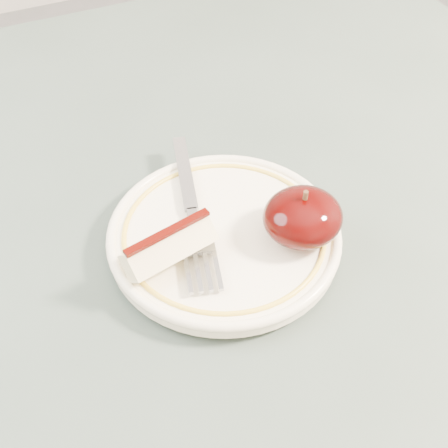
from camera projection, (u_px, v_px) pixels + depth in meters
name	position (u px, v px, depth m)	size (l,w,h in m)	color
table	(216.00, 307.00, 0.60)	(0.90, 0.90, 0.75)	brown
plate	(224.00, 235.00, 0.53)	(0.20, 0.20, 0.02)	white
apple_half	(303.00, 217.00, 0.51)	(0.07, 0.06, 0.05)	black
apple_wedge	(169.00, 247.00, 0.49)	(0.08, 0.05, 0.04)	#F2E8B2
fork	(192.00, 211.00, 0.53)	(0.07, 0.19, 0.00)	#92959A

